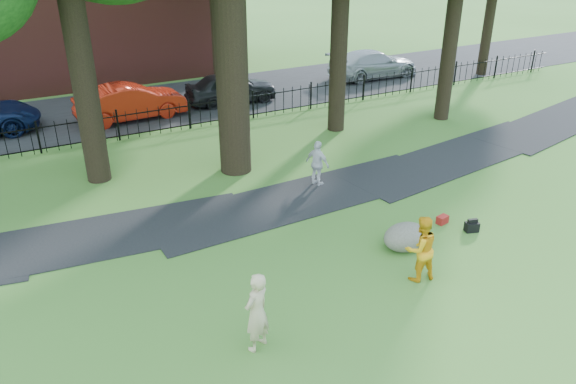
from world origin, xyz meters
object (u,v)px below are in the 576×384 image
boulder (406,235)px  red_sedan (131,102)px  woman (257,312)px  man (421,249)px

boulder → red_sedan: bearing=104.9°
woman → red_sedan: bearing=-121.2°
man → boulder: bearing=-109.1°
woman → man: 4.64m
boulder → red_sedan: 15.00m
man → red_sedan: 16.14m
red_sedan → woman: bearing=171.7°
woman → red_sedan: 16.28m
woman → man: (4.62, 0.40, -0.04)m
woman → boulder: bearing=171.9°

